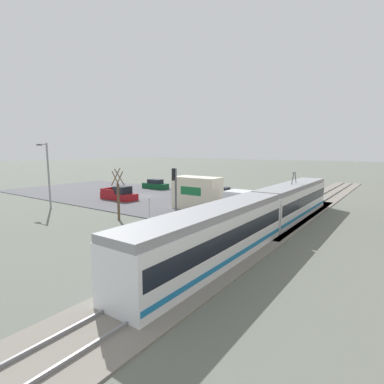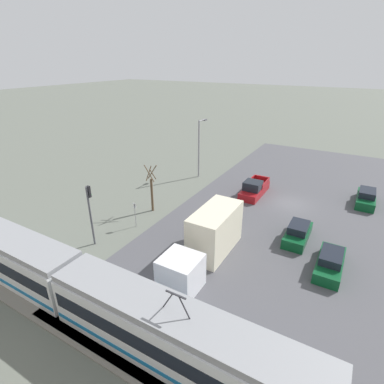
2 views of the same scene
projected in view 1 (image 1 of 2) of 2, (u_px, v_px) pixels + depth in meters
The scene contains 13 objects.
ground_plane at pixel (143, 196), 43.00m from camera, with size 320.00×320.00×0.00m, color #60665B.
road_surface at pixel (143, 196), 42.99m from camera, with size 19.94×46.73×0.08m.
rail_bed at pixel (294, 215), 30.68m from camera, with size 71.88×4.40×0.22m.
light_rail_tram at pixel (264, 213), 23.78m from camera, with size 30.25×2.74×4.38m.
box_truck at pixel (207, 195), 32.70m from camera, with size 2.55×9.13×3.60m.
pickup_truck at pixel (119, 194), 39.76m from camera, with size 1.99×5.34×1.82m.
sedan_car_0 at pixel (191, 194), 40.82m from camera, with size 1.74×4.26×1.53m.
sedan_car_1 at pixel (220, 193), 41.52m from camera, with size 1.74×4.61×1.46m.
sedan_car_2 at pixel (155, 185), 50.92m from camera, with size 1.78×4.64×1.59m.
traffic_light_pole at pixel (175, 192), 23.39m from camera, with size 0.28×0.47×5.25m.
street_tree at pixel (118, 197), 28.21m from camera, with size 1.17×0.97×4.96m.
street_lamp_near_crossing at pixel (47, 171), 33.82m from camera, with size 0.36×1.95×7.40m.
no_parking_sign at pixel (149, 208), 26.87m from camera, with size 0.32×0.08×2.39m.
Camera 1 is at (30.58, 30.31, 6.69)m, focal length 28.00 mm.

